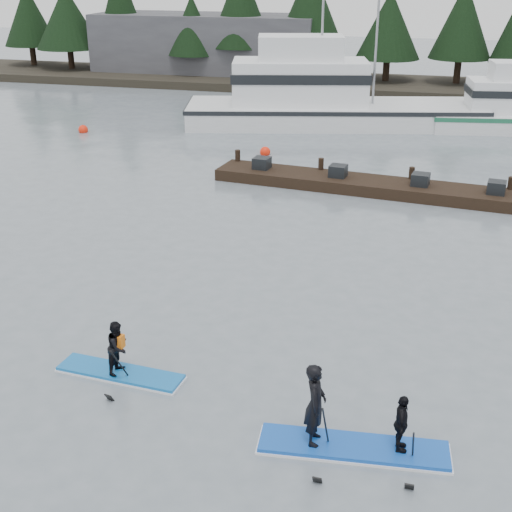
% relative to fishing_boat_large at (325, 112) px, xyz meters
% --- Properties ---
extents(ground, '(160.00, 160.00, 0.00)m').
position_rel_fishing_boat_large_xyz_m(ground, '(1.80, -29.01, -0.74)').
color(ground, slate).
rests_on(ground, ground).
extents(far_shore, '(70.00, 8.00, 0.60)m').
position_rel_fishing_boat_large_xyz_m(far_shore, '(1.80, 12.99, -0.44)').
color(far_shore, '#2D281E').
rests_on(far_shore, ground).
extents(treeline, '(60.00, 4.00, 8.00)m').
position_rel_fishing_boat_large_xyz_m(treeline, '(1.80, 12.99, -0.74)').
color(treeline, black).
rests_on(treeline, ground).
extents(waterfront_building, '(18.00, 6.00, 5.00)m').
position_rel_fishing_boat_large_xyz_m(waterfront_building, '(-12.20, 14.99, 1.76)').
color(waterfront_building, '#4C4C51').
rests_on(waterfront_building, ground).
extents(fishing_boat_large, '(17.77, 8.57, 9.73)m').
position_rel_fishing_boat_large_xyz_m(fishing_boat_large, '(0.00, 0.00, 0.00)').
color(fishing_boat_large, silver).
rests_on(fishing_boat_large, ground).
extents(floating_dock, '(14.86, 3.66, 0.49)m').
position_rel_fishing_boat_large_xyz_m(floating_dock, '(4.60, -12.43, -0.49)').
color(floating_dock, black).
rests_on(floating_dock, ground).
extents(buoy_a, '(0.53, 0.53, 0.53)m').
position_rel_fishing_boat_large_xyz_m(buoy_a, '(-12.94, -5.43, -0.74)').
color(buoy_a, '#FF260C').
rests_on(buoy_a, ground).
extents(buoy_b, '(0.52, 0.52, 0.52)m').
position_rel_fishing_boat_large_xyz_m(buoy_b, '(-1.75, -7.61, -0.74)').
color(buoy_b, '#FF260C').
rests_on(buoy_b, ground).
extents(paddleboard_solo, '(3.13, 1.18, 1.87)m').
position_rel_fishing_boat_large_xyz_m(paddleboard_solo, '(-0.15, -28.39, -0.23)').
color(paddleboard_solo, '#1263B0').
rests_on(paddleboard_solo, ground).
extents(paddleboard_duo, '(3.87, 1.39, 2.36)m').
position_rel_fishing_boat_large_xyz_m(paddleboard_duo, '(5.48, -29.80, -0.13)').
color(paddleboard_duo, '#134CB7').
rests_on(paddleboard_duo, ground).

